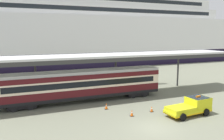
{
  "coord_description": "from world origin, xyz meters",
  "views": [
    {
      "loc": [
        -11.37,
        -17.35,
        8.73
      ],
      "look_at": [
        -1.14,
        7.68,
        4.5
      ],
      "focal_mm": 36.5,
      "sensor_mm": 36.0,
      "label": 1
    }
  ],
  "objects": [
    {
      "name": "traffic_cone_far",
      "position": [
        -2.21,
        6.82,
        0.38
      ],
      "size": [
        0.36,
        0.36,
        0.77
      ],
      "color": "black",
      "rests_on": "ground"
    },
    {
      "name": "platform_canopy",
      "position": [
        -3.8,
        11.36,
        5.82
      ],
      "size": [
        46.06,
        5.41,
        6.05
      ],
      "color": "silver",
      "rests_on": "ground"
    },
    {
      "name": "train_carriage",
      "position": [
        -3.8,
        10.96,
        2.3
      ],
      "size": [
        21.15,
        2.81,
        4.11
      ],
      "color": "black",
      "rests_on": "ground"
    },
    {
      "name": "service_truck",
      "position": [
        5.79,
        1.56,
        0.99
      ],
      "size": [
        5.34,
        2.56,
        2.02
      ],
      "color": "yellow",
      "rests_on": "ground"
    },
    {
      "name": "ground_plane",
      "position": [
        0.0,
        0.0,
        0.0
      ],
      "size": [
        400.0,
        400.0,
        0.0
      ],
      "primitive_type": "plane",
      "color": "slate"
    },
    {
      "name": "traffic_cone_near",
      "position": [
        -0.49,
        3.6,
        0.35
      ],
      "size": [
        0.36,
        0.36,
        0.72
      ],
      "color": "black",
      "rests_on": "ground"
    },
    {
      "name": "traffic_cone_mid",
      "position": [
        2.26,
        4.02,
        0.32
      ],
      "size": [
        0.36,
        0.36,
        0.65
      ],
      "color": "black",
      "rests_on": "ground"
    }
  ]
}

